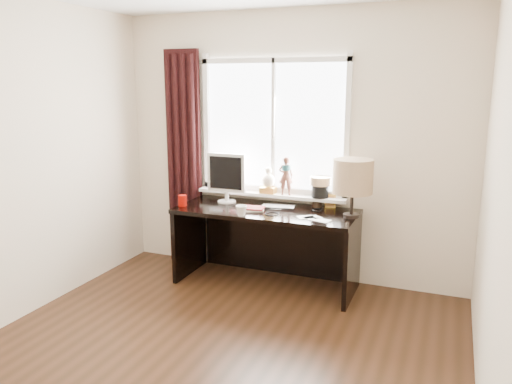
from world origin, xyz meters
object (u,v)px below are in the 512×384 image
at_px(mug, 241,210).
at_px(laptop, 278,207).
at_px(monitor, 226,175).
at_px(desk, 269,231).
at_px(table_lamp, 353,177).
at_px(red_cup, 182,201).

bearing_deg(mug, laptop, 61.17).
bearing_deg(laptop, mug, -128.11).
xyz_separation_m(mug, monitor, (-0.34, 0.43, 0.23)).
relative_size(laptop, monitor, 0.63).
relative_size(laptop, mug, 3.04).
bearing_deg(desk, table_lamp, -5.64).
distance_m(red_cup, desk, 0.89).
bearing_deg(table_lamp, red_cup, -173.36).
bearing_deg(laptop, monitor, 167.10).
bearing_deg(desk, laptop, -3.31).
height_order(red_cup, monitor, monitor).
height_order(mug, desk, mug).
bearing_deg(monitor, table_lamp, -4.92).
relative_size(red_cup, monitor, 0.22).
bearing_deg(red_cup, mug, -11.00).
height_order(mug, monitor, monitor).
bearing_deg(desk, mug, -107.25).
bearing_deg(desk, monitor, 176.32).
relative_size(mug, table_lamp, 0.20).
xyz_separation_m(laptop, mug, (-0.22, -0.39, 0.04)).
bearing_deg(red_cup, monitor, 41.44).
relative_size(mug, red_cup, 0.97).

